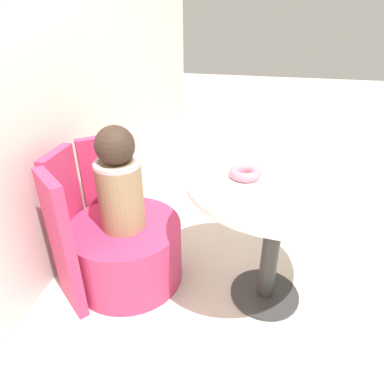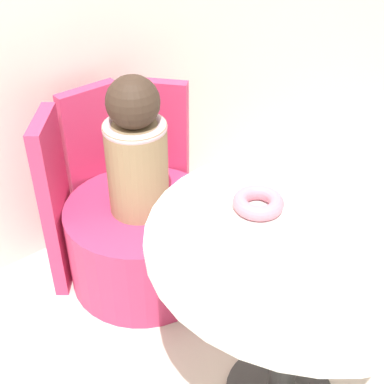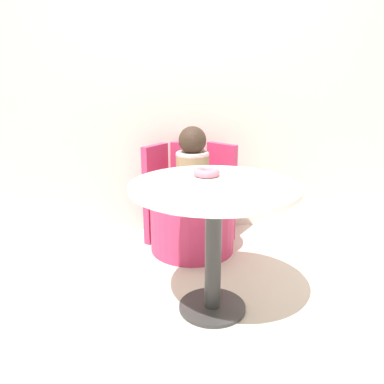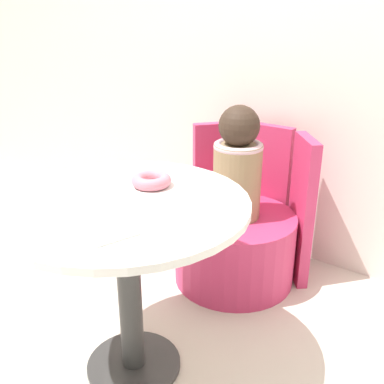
{
  "view_description": "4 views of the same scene",
  "coord_description": "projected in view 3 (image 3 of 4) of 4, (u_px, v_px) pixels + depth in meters",
  "views": [
    {
      "loc": [
        -1.38,
        0.06,
        1.33
      ],
      "look_at": [
        -0.09,
        0.33,
        0.59
      ],
      "focal_mm": 32.0,
      "sensor_mm": 36.0,
      "label": 1
    },
    {
      "loc": [
        -0.92,
        -0.66,
        1.54
      ],
      "look_at": [
        -0.09,
        0.35,
        0.62
      ],
      "focal_mm": 50.0,
      "sensor_mm": 36.0,
      "label": 2
    },
    {
      "loc": [
        -0.36,
        -1.72,
        1.14
      ],
      "look_at": [
        -0.11,
        0.28,
        0.54
      ],
      "focal_mm": 35.0,
      "sensor_mm": 36.0,
      "label": 3
    },
    {
      "loc": [
        0.91,
        -0.98,
        1.24
      ],
      "look_at": [
        0.0,
        0.27,
        0.61
      ],
      "focal_mm": 42.0,
      "sensor_mm": 36.0,
      "label": 4
    }
  ],
  "objects": [
    {
      "name": "ground_plane",
      "position": [
        219.0,
        303.0,
        2.0
      ],
      "size": [
        12.0,
        12.0,
        0.0
      ],
      "primitive_type": "plane",
      "color": "beige"
    },
    {
      "name": "back_wall",
      "position": [
        192.0,
        73.0,
        2.73
      ],
      "size": [
        6.0,
        0.06,
        2.4
      ],
      "color": "silver",
      "rests_on": "ground_plane"
    },
    {
      "name": "round_table",
      "position": [
        214.0,
        211.0,
        1.8
      ],
      "size": [
        0.81,
        0.81,
        0.68
      ],
      "color": "#333333",
      "rests_on": "ground_plane"
    },
    {
      "name": "tub_chair",
      "position": [
        192.0,
        226.0,
        2.61
      ],
      "size": [
        0.58,
        0.58,
        0.34
      ],
      "color": "#C63360",
      "rests_on": "ground_plane"
    },
    {
      "name": "booth_backrest",
      "position": [
        188.0,
        191.0,
        2.78
      ],
      "size": [
        0.68,
        0.25,
        0.71
      ],
      "color": "#C63360",
      "rests_on": "ground_plane"
    },
    {
      "name": "child_figure",
      "position": [
        192.0,
        167.0,
        2.49
      ],
      "size": [
        0.22,
        0.22,
        0.52
      ],
      "color": "#937A56",
      "rests_on": "tub_chair"
    },
    {
      "name": "donut",
      "position": [
        206.0,
        172.0,
        1.9
      ],
      "size": [
        0.14,
        0.14,
        0.04
      ],
      "color": "pink",
      "rests_on": "round_table"
    },
    {
      "name": "paper_napkin",
      "position": [
        250.0,
        193.0,
        1.6
      ],
      "size": [
        0.16,
        0.16,
        0.01
      ],
      "color": "white",
      "rests_on": "round_table"
    }
  ]
}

